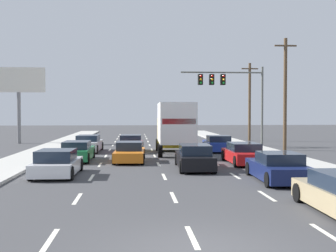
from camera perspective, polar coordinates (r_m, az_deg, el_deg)
ground_plane at (r=34.51m, az=-2.08°, el=-3.27°), size 140.00×140.00×0.00m
sidewalk_right at (r=31.07m, az=13.94°, el=-3.75°), size 2.82×80.00×0.14m
sidewalk_left at (r=30.31m, az=-17.71°, el=-3.92°), size 2.82×80.00×0.14m
lane_markings at (r=33.07m, az=-1.98°, el=-3.48°), size 6.94×57.00×0.01m
car_silver at (r=34.22m, az=-10.41°, el=-2.35°), size 2.07×4.57×1.29m
car_green at (r=27.96m, az=-11.80°, el=-3.29°), size 1.87×4.51×1.25m
car_white at (r=21.60m, az=-14.33°, el=-4.80°), size 2.04×4.28×1.26m
car_maroon at (r=33.69m, az=-4.88°, el=-2.38°), size 2.00×4.32×1.31m
car_orange at (r=27.06m, az=-5.04°, el=-3.49°), size 2.01×4.61×1.24m
box_truck at (r=31.42m, az=0.91°, el=0.04°), size 2.71×7.77×3.70m
car_black at (r=23.43m, az=3.48°, el=-4.15°), size 1.98×4.75×1.33m
car_blue at (r=34.17m, az=6.58°, el=-2.38°), size 2.09×4.34×1.25m
car_red at (r=26.30m, az=9.91°, el=-3.62°), size 2.00×4.62×1.23m
car_navy at (r=19.96m, az=14.21°, el=-5.34°), size 2.15×4.68×1.28m
traffic_signal_mast at (r=39.57m, az=7.57°, el=5.28°), size 7.52×0.69×7.17m
utility_pole_mid at (r=36.41m, az=15.09°, el=4.24°), size 1.80×0.28×9.01m
utility_pole_far at (r=47.56m, az=10.63°, el=3.27°), size 1.80×0.28×8.33m
roadside_billboard at (r=45.11m, az=-18.97°, el=4.76°), size 5.12×0.36×7.45m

